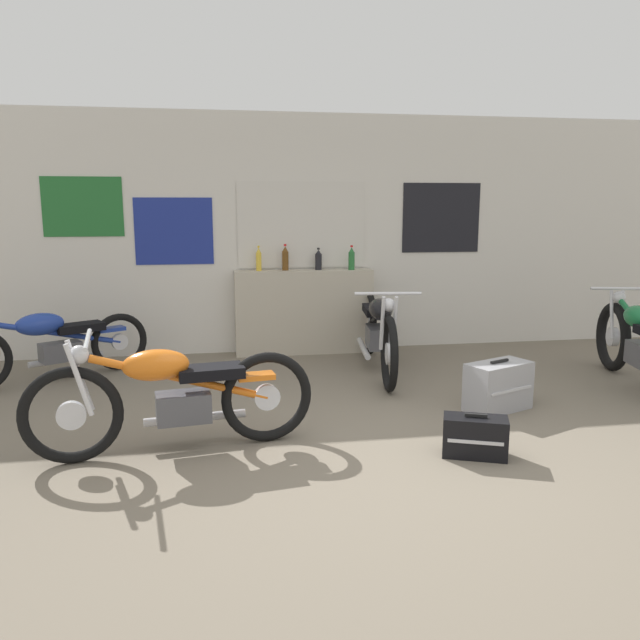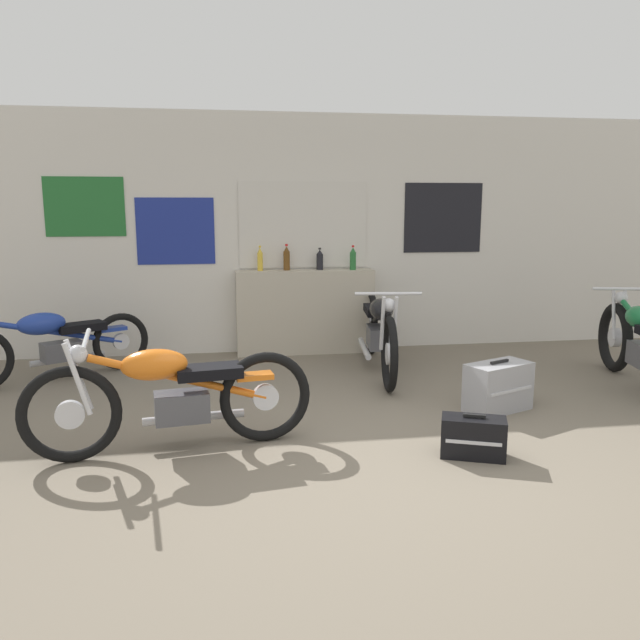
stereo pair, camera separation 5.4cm
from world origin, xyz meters
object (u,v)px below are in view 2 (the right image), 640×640
(motorcycle_black, at_px, (379,329))
(motorcycle_blue, at_px, (54,342))
(hard_case_black, at_px, (473,437))
(bottle_center, at_px, (320,260))
(bottle_leftmost, at_px, (260,260))
(bottle_right_center, at_px, (353,259))
(motorcycle_orange, at_px, (172,394))
(bottle_left_center, at_px, (287,259))
(hard_case_silver, at_px, (498,387))

(motorcycle_black, height_order, motorcycle_blue, motorcycle_black)
(hard_case_black, bearing_deg, motorcycle_blue, 143.65)
(bottle_center, relative_size, motorcycle_black, 0.12)
(bottle_leftmost, relative_size, motorcycle_black, 0.13)
(bottle_right_center, distance_m, motorcycle_black, 1.12)
(motorcycle_orange, bearing_deg, bottle_leftmost, 74.46)
(bottle_left_center, relative_size, motorcycle_blue, 0.18)
(bottle_leftmost, bearing_deg, bottle_right_center, -3.29)
(motorcycle_black, xyz_separation_m, hard_case_black, (0.09, -2.39, -0.30))
(bottle_center, relative_size, bottle_right_center, 0.89)
(bottle_leftmost, height_order, motorcycle_blue, bottle_leftmost)
(motorcycle_black, relative_size, hard_case_black, 4.58)
(bottle_left_center, bearing_deg, motorcycle_black, -47.25)
(bottle_leftmost, xyz_separation_m, hard_case_black, (1.28, -3.33, -0.98))
(bottle_leftmost, bearing_deg, motorcycle_orange, -105.54)
(bottle_left_center, relative_size, motorcycle_black, 0.14)
(motorcycle_orange, bearing_deg, motorcycle_black, 44.35)
(motorcycle_orange, distance_m, motorcycle_black, 2.80)
(bottle_right_center, height_order, hard_case_silver, bottle_right_center)
(bottle_center, distance_m, motorcycle_black, 1.27)
(bottle_leftmost, bearing_deg, hard_case_silver, -51.89)
(bottle_left_center, distance_m, bottle_center, 0.39)
(motorcycle_black, height_order, hard_case_silver, motorcycle_black)
(bottle_leftmost, height_order, bottle_right_center, bottle_leftmost)
(bottle_center, distance_m, motorcycle_orange, 3.36)
(bottle_right_center, xyz_separation_m, motorcycle_blue, (-3.21, -0.77, -0.73))
(bottle_center, height_order, hard_case_black, bottle_center)
(bottle_leftmost, height_order, motorcycle_orange, bottle_leftmost)
(bottle_center, xyz_separation_m, motorcycle_orange, (-1.51, -2.92, -0.68))
(motorcycle_black, bearing_deg, hard_case_black, -87.96)
(hard_case_silver, bearing_deg, hard_case_black, -123.03)
(bottle_left_center, distance_m, motorcycle_orange, 3.20)
(bottle_right_center, bearing_deg, bottle_leftmost, 176.71)
(bottle_left_center, xyz_separation_m, bottle_right_center, (0.78, -0.07, -0.01))
(bottle_left_center, relative_size, bottle_right_center, 1.06)
(bottle_center, relative_size, hard_case_silver, 0.40)
(motorcycle_blue, bearing_deg, hard_case_silver, -21.48)
(bottle_leftmost, height_order, hard_case_silver, bottle_leftmost)
(motorcycle_black, distance_m, hard_case_black, 2.41)
(bottle_center, height_order, bottle_right_center, bottle_right_center)
(motorcycle_orange, xyz_separation_m, hard_case_black, (2.09, -0.43, -0.28))
(bottle_right_center, xyz_separation_m, motorcycle_black, (0.11, -0.88, -0.67))
(hard_case_silver, bearing_deg, bottle_left_center, 123.08)
(bottle_right_center, height_order, motorcycle_blue, bottle_right_center)
(motorcycle_orange, xyz_separation_m, hard_case_silver, (2.69, 0.50, -0.22))
(bottle_right_center, xyz_separation_m, hard_case_black, (0.19, -3.27, -0.98))
(motorcycle_black, bearing_deg, bottle_left_center, 132.75)
(hard_case_silver, relative_size, hard_case_black, 1.31)
(bottle_leftmost, bearing_deg, bottle_left_center, 2.18)
(motorcycle_orange, distance_m, hard_case_silver, 2.75)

